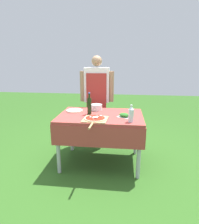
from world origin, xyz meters
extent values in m
plane|color=#2D5B1E|center=(0.00, 0.00, 0.00)|extent=(12.00, 12.00, 0.00)
cube|color=#A83D38|center=(0.00, 0.00, 0.74)|extent=(1.20, 0.83, 0.04)
cube|color=#A83D38|center=(0.00, -0.42, 0.58)|extent=(1.20, 0.01, 0.28)
cube|color=#A83D38|center=(0.00, 0.42, 0.58)|extent=(1.20, 0.01, 0.28)
cube|color=#A83D38|center=(-0.60, 0.00, 0.58)|extent=(0.01, 0.83, 0.28)
cube|color=#A83D38|center=(0.60, 0.00, 0.58)|extent=(0.01, 0.83, 0.28)
cylinder|color=#B7B7BC|center=(-0.54, -0.36, 0.36)|extent=(0.05, 0.05, 0.72)
cylinder|color=#B7B7BC|center=(0.54, -0.36, 0.36)|extent=(0.05, 0.05, 0.72)
cylinder|color=#B7B7BC|center=(-0.54, 0.36, 0.36)|extent=(0.05, 0.05, 0.72)
cylinder|color=#B7B7BC|center=(0.54, 0.36, 0.36)|extent=(0.05, 0.05, 0.72)
cylinder|color=#70604C|center=(-0.07, 0.72, 0.40)|extent=(0.12, 0.12, 0.79)
cylinder|color=#70604C|center=(-0.23, 0.72, 0.40)|extent=(0.12, 0.12, 0.79)
cube|color=silver|center=(-0.15, 0.72, 1.09)|extent=(0.43, 0.20, 0.59)
cube|color=#9E2D28|center=(-0.15, 0.62, 0.87)|extent=(0.34, 0.02, 0.86)
cylinder|color=#A37A5B|center=(0.10, 0.73, 1.06)|extent=(0.09, 0.09, 0.53)
cylinder|color=#A37A5B|center=(-0.40, 0.71, 1.06)|extent=(0.09, 0.09, 0.53)
sphere|color=#A37A5B|center=(-0.15, 0.72, 1.50)|extent=(0.18, 0.18, 0.18)
cube|color=tan|center=(-0.04, -0.25, 0.76)|extent=(0.34, 0.34, 0.01)
cylinder|color=tan|center=(-0.06, -0.51, 0.76)|extent=(0.04, 0.22, 0.02)
cylinder|color=beige|center=(-0.04, -0.25, 0.77)|extent=(0.29, 0.29, 0.01)
cylinder|color=#B22819|center=(-0.04, -0.25, 0.78)|extent=(0.26, 0.26, 0.00)
ellipsoid|color=white|center=(-0.11, -0.25, 0.79)|extent=(0.04, 0.04, 0.01)
ellipsoid|color=white|center=(0.02, -0.17, 0.79)|extent=(0.05, 0.05, 0.01)
ellipsoid|color=white|center=(-0.07, -0.29, 0.79)|extent=(0.03, 0.03, 0.01)
ellipsoid|color=white|center=(-0.03, -0.24, 0.79)|extent=(0.05, 0.04, 0.02)
ellipsoid|color=white|center=(-0.04, -0.23, 0.79)|extent=(0.04, 0.04, 0.01)
ellipsoid|color=white|center=(-0.05, -0.26, 0.79)|extent=(0.04, 0.04, 0.01)
ellipsoid|color=white|center=(-0.02, -0.22, 0.79)|extent=(0.05, 0.05, 0.02)
ellipsoid|color=white|center=(-0.02, -0.28, 0.79)|extent=(0.03, 0.03, 0.02)
ellipsoid|color=white|center=(-0.06, -0.26, 0.79)|extent=(0.06, 0.06, 0.02)
ellipsoid|color=#286B23|center=(-0.06, -0.21, 0.79)|extent=(0.02, 0.04, 0.00)
ellipsoid|color=#286B23|center=(0.06, -0.24, 0.79)|extent=(0.02, 0.03, 0.00)
ellipsoid|color=#286B23|center=(-0.02, -0.20, 0.79)|extent=(0.03, 0.04, 0.00)
ellipsoid|color=#286B23|center=(-0.02, -0.23, 0.79)|extent=(0.04, 0.02, 0.00)
ellipsoid|color=#286B23|center=(-0.02, -0.18, 0.79)|extent=(0.03, 0.02, 0.00)
cylinder|color=black|center=(-0.17, 0.01, 0.87)|extent=(0.06, 0.06, 0.24)
cylinder|color=black|center=(-0.17, 0.01, 1.02)|extent=(0.02, 0.02, 0.07)
cylinder|color=#335BB2|center=(-0.17, 0.01, 1.06)|extent=(0.03, 0.03, 0.02)
cylinder|color=silver|center=(0.42, -0.29, 0.84)|extent=(0.07, 0.07, 0.16)
cone|color=silver|center=(0.42, -0.29, 0.94)|extent=(0.07, 0.07, 0.04)
cylinder|color=silver|center=(0.42, -0.29, 0.97)|extent=(0.03, 0.03, 0.02)
cube|color=silver|center=(0.34, -0.08, 0.76)|extent=(0.22, 0.20, 0.01)
ellipsoid|color=#286B23|center=(0.34, -0.08, 0.79)|extent=(0.19, 0.17, 0.05)
cylinder|color=silver|center=(-0.10, 0.25, 0.80)|extent=(0.18, 0.18, 0.09)
cylinder|color=beige|center=(-0.42, 0.14, 0.76)|extent=(0.25, 0.25, 0.00)
cylinder|color=beige|center=(-0.42, 0.14, 0.76)|extent=(0.25, 0.25, 0.00)
cylinder|color=beige|center=(-0.42, 0.14, 0.77)|extent=(0.25, 0.25, 0.00)
cylinder|color=beige|center=(-0.42, 0.14, 0.77)|extent=(0.25, 0.25, 0.00)
camera|label=1|loc=(0.31, -2.74, 1.54)|focal=32.00mm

